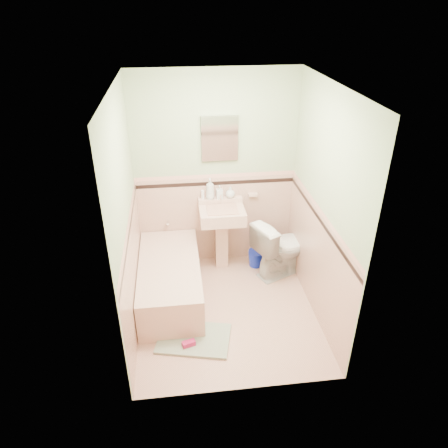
{
  "coord_description": "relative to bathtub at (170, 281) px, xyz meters",
  "views": [
    {
      "loc": [
        -0.49,
        -3.67,
        3.21
      ],
      "look_at": [
        0.0,
        0.25,
        1.0
      ],
      "focal_mm": 33.37,
      "sensor_mm": 36.0,
      "label": 1
    }
  ],
  "objects": [
    {
      "name": "bucket",
      "position": [
        1.13,
        0.52,
        -0.12
      ],
      "size": [
        0.26,
        0.26,
        0.22
      ],
      "primitive_type": null,
      "rotation": [
        0.0,
        0.0,
        -0.23
      ],
      "color": "#1024BF",
      "rests_on": "floor"
    },
    {
      "name": "tube",
      "position": [
        0.46,
        0.71,
        0.77
      ],
      "size": [
        0.04,
        0.04,
        0.12
      ],
      "primitive_type": "cylinder",
      "rotation": [
        0.0,
        0.0,
        -0.01
      ],
      "color": "white",
      "rests_on": "sink"
    },
    {
      "name": "floor",
      "position": [
        0.63,
        -0.33,
        -0.23
      ],
      "size": [
        2.2,
        2.2,
        0.0
      ],
      "primitive_type": "plane",
      "color": "#E0AA93",
      "rests_on": "ground"
    },
    {
      "name": "wainscot_left",
      "position": [
        -0.36,
        -0.33,
        0.38
      ],
      "size": [
        0.0,
        2.2,
        2.2
      ],
      "primitive_type": "plane",
      "rotation": [
        1.57,
        0.0,
        1.57
      ],
      "color": "#E3AF98",
      "rests_on": "ground"
    },
    {
      "name": "ceiling",
      "position": [
        0.63,
        -0.33,
        2.27
      ],
      "size": [
        2.2,
        2.2,
        0.0
      ],
      "primitive_type": "plane",
      "rotation": [
        3.14,
        0.0,
        0.0
      ],
      "color": "white",
      "rests_on": "ground"
    },
    {
      "name": "wainscot_back",
      "position": [
        0.63,
        0.76,
        0.38
      ],
      "size": [
        2.0,
        0.0,
        2.0
      ],
      "primitive_type": "plane",
      "rotation": [
        1.57,
        0.0,
        0.0
      ],
      "color": "#E3AF98",
      "rests_on": "ground"
    },
    {
      "name": "sink_faucet",
      "position": [
        0.68,
        0.67,
        0.72
      ],
      "size": [
        0.02,
        0.02,
        0.1
      ],
      "primitive_type": "cylinder",
      "color": "silver",
      "rests_on": "sink"
    },
    {
      "name": "bath_mat",
      "position": [
        0.23,
        -0.75,
        -0.21
      ],
      "size": [
        0.84,
        0.66,
        0.03
      ],
      "primitive_type": "cube",
      "rotation": [
        0.0,
        0.0,
        -0.23
      ],
      "color": "gray",
      "rests_on": "floor"
    },
    {
      "name": "shoe",
      "position": [
        0.17,
        -0.86,
        -0.17
      ],
      "size": [
        0.15,
        0.1,
        0.05
      ],
      "primitive_type": "cube",
      "rotation": [
        0.0,
        0.0,
        0.29
      ],
      "color": "#BF1E59",
      "rests_on": "bath_mat"
    },
    {
      "name": "bathtub",
      "position": [
        0.0,
        0.0,
        0.0
      ],
      "size": [
        0.7,
        1.5,
        0.45
      ],
      "primitive_type": "cube",
      "color": "#DBAC97",
      "rests_on": "floor"
    },
    {
      "name": "cap_left",
      "position": [
        -0.35,
        -0.33,
        1.0
      ],
      "size": [
        0.0,
        2.2,
        2.2
      ],
      "primitive_type": "plane",
      "rotation": [
        1.57,
        0.0,
        1.57
      ],
      "color": "#E09F8B",
      "rests_on": "ground"
    },
    {
      "name": "medicine_cabinet",
      "position": [
        0.68,
        0.74,
        1.47
      ],
      "size": [
        0.44,
        0.04,
        0.55
      ],
      "primitive_type": "cube",
      "color": "white",
      "rests_on": "wall_back"
    },
    {
      "name": "wall_right",
      "position": [
        1.63,
        -0.33,
        1.02
      ],
      "size": [
        0.0,
        2.5,
        2.5
      ],
      "primitive_type": "plane",
      "rotation": [
        1.57,
        0.0,
        -1.57
      ],
      "color": "beige",
      "rests_on": "ground"
    },
    {
      "name": "soap_dish",
      "position": [
        1.1,
        0.73,
        0.72
      ],
      "size": [
        0.11,
        0.07,
        0.04
      ],
      "primitive_type": "cube",
      "color": "#DBAC97",
      "rests_on": "wall_back"
    },
    {
      "name": "wainscot_front",
      "position": [
        0.63,
        -1.42,
        0.38
      ],
      "size": [
        2.0,
        0.0,
        2.0
      ],
      "primitive_type": "plane",
      "rotation": [
        -1.57,
        0.0,
        0.0
      ],
      "color": "#E3AF98",
      "rests_on": "ground"
    },
    {
      "name": "accent_front",
      "position": [
        0.63,
        -1.41,
        0.9
      ],
      "size": [
        2.0,
        0.0,
        2.0
      ],
      "primitive_type": "plane",
      "rotation": [
        -1.57,
        0.0,
        0.0
      ],
      "color": "black",
      "rests_on": "ground"
    },
    {
      "name": "soap_bottle_mid",
      "position": [
        0.67,
        0.71,
        0.8
      ],
      "size": [
        0.08,
        0.08,
        0.17
      ],
      "primitive_type": "imported",
      "rotation": [
        0.0,
        0.0,
        0.0
      ],
      "color": "#B2B2B2",
      "rests_on": "sink"
    },
    {
      "name": "soap_bottle_left",
      "position": [
        0.55,
        0.71,
        0.84
      ],
      "size": [
        0.11,
        0.11,
        0.27
      ],
      "primitive_type": "imported",
      "rotation": [
        0.0,
        0.0,
        -0.09
      ],
      "color": "#B2B2B2",
      "rests_on": "sink"
    },
    {
      "name": "wainscot_right",
      "position": [
        1.62,
        -0.33,
        0.38
      ],
      "size": [
        0.0,
        2.2,
        2.2
      ],
      "primitive_type": "plane",
      "rotation": [
        1.57,
        0.0,
        -1.57
      ],
      "color": "#E3AF98",
      "rests_on": "ground"
    },
    {
      "name": "wall_left",
      "position": [
        -0.37,
        -0.33,
        1.02
      ],
      "size": [
        0.0,
        2.5,
        2.5
      ],
      "primitive_type": "plane",
      "rotation": [
        1.57,
        0.0,
        1.57
      ],
      "color": "beige",
      "rests_on": "ground"
    },
    {
      "name": "accent_left",
      "position": [
        -0.35,
        -0.33,
        0.89
      ],
      "size": [
        0.0,
        2.2,
        2.2
      ],
      "primitive_type": "plane",
      "rotation": [
        1.57,
        0.0,
        1.57
      ],
      "color": "black",
      "rests_on": "ground"
    },
    {
      "name": "cap_back",
      "position": [
        0.63,
        0.75,
        0.99
      ],
      "size": [
        2.0,
        0.0,
        2.0
      ],
      "primitive_type": "plane",
      "rotation": [
        1.57,
        0.0,
        0.0
      ],
      "color": "#E09F8B",
      "rests_on": "ground"
    },
    {
      "name": "toilet",
      "position": [
        1.42,
        0.32,
        0.16
      ],
      "size": [
        0.87,
        0.71,
        0.77
      ],
      "primitive_type": "imported",
      "rotation": [
        0.0,
        0.0,
        2.0
      ],
      "color": "white",
      "rests_on": "floor"
    },
    {
      "name": "tub_faucet",
      "position": [
        0.0,
        0.72,
        0.41
      ],
      "size": [
        0.04,
        0.12,
        0.04
      ],
      "primitive_type": "cylinder",
      "rotation": [
        1.57,
        0.0,
        0.0
      ],
      "color": "silver",
      "rests_on": "wall_back"
    },
    {
      "name": "wall_front",
      "position": [
        0.63,
        -1.43,
        1.02
      ],
      "size": [
        2.5,
        0.0,
        2.5
      ],
      "primitive_type": "plane",
      "rotation": [
        -1.57,
        0.0,
        0.0
      ],
      "color": "beige",
      "rests_on": "ground"
    },
    {
      "name": "cap_right",
      "position": [
        1.61,
        -0.33,
        1.0
      ],
      "size": [
        0.0,
        2.2,
        2.2
      ],
      "primitive_type": "plane",
      "rotation": [
        1.57,
        0.0,
        -1.57
      ],
      "color": "#E09F8B",
      "rests_on": "ground"
    },
    {
      "name": "sink",
      "position": [
        0.68,
        0.53,
        0.21
      ],
      "size": [
        0.56,
        0.48,
        0.87
      ],
      "primitive_type": null,
      "color": "#DBAC97",
      "rests_on": "floor"
    },
    {
      "name": "wall_back",
      "position": [
        0.63,
        0.77,
        1.02
      ],
      "size": [
        2.5,
        0.0,
        2.5
      ],
      "primitive_type": "plane",
      "rotation": [
        1.57,
        0.0,
        0.0
      ],
      "color": "beige",
      "rests_on": "ground"
    },
    {
      "name": "accent_back",
      "position": [
        0.63,
        0.75,
        0.9
      ],
      "size": [
        2.0,
        0.0,
        2.0
      ],
      "primitive_type": "plane",
      "rotation": [
        1.57,
        0.0,
        0.0
      ],
      "color": "black",
      "rests_on": "ground"
    },
    {
      "name": "accent_right",
      "position": [
        1.61,
        -0.33,
        0.89
      ],
      "size": [
        0.0,
        2.2,
        2.2
      ],
      "primitive_type": "plane",
      "rotation": [
        1.57,
        0.0,
        -1.57
      ],
      "color": "black",
      "rests_on": "ground"
    },
    {
      "name": "soap_bottle_right",
      "position": [
        0.81,
        0.71,
        0.78
      ],
      "size": [
        0.14,
        0.14,
        0.15
      ],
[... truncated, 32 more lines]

